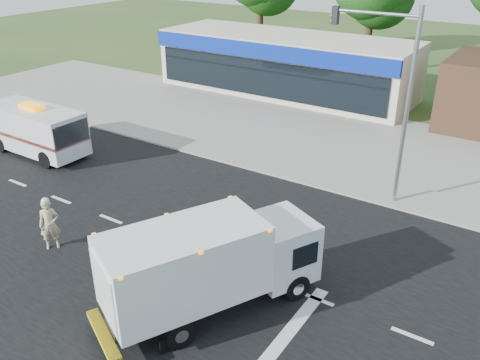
{
  "coord_description": "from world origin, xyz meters",
  "views": [
    {
      "loc": [
        7.93,
        -11.88,
        10.26
      ],
      "look_at": [
        -1.73,
        2.91,
        1.7
      ],
      "focal_mm": 38.0,
      "sensor_mm": 36.0,
      "label": 1
    }
  ],
  "objects": [
    {
      "name": "ems_box_truck",
      "position": [
        0.53,
        -2.22,
        1.74
      ],
      "size": [
        4.9,
        7.02,
        3.02
      ],
      "rotation": [
        0.0,
        0.0,
        1.11
      ],
      "color": "black",
      "rests_on": "ground"
    },
    {
      "name": "emergency_worker",
      "position": [
        -6.26,
        -2.56,
        0.99
      ],
      "size": [
        0.8,
        0.84,
        2.04
      ],
      "rotation": [
        0.0,
        0.0,
        0.89
      ],
      "color": "#C6B284",
      "rests_on": "ground"
    },
    {
      "name": "road_asphalt",
      "position": [
        0.0,
        0.0,
        0.0
      ],
      "size": [
        60.0,
        14.0,
        0.02
      ],
      "primitive_type": "cube",
      "color": "black",
      "rests_on": "ground"
    },
    {
      "name": "ground",
      "position": [
        0.0,
        0.0,
        0.0
      ],
      "size": [
        120.0,
        120.0,
        0.0
      ],
      "primitive_type": "plane",
      "color": "#385123",
      "rests_on": "ground"
    },
    {
      "name": "lane_markings",
      "position": [
        1.35,
        -1.35,
        0.02
      ],
      "size": [
        55.2,
        7.0,
        0.01
      ],
      "color": "silver",
      "rests_on": "road_asphalt"
    },
    {
      "name": "parking_apron",
      "position": [
        0.0,
        14.0,
        0.01
      ],
      "size": [
        60.0,
        9.0,
        0.02
      ],
      "primitive_type": "cube",
      "color": "gray",
      "rests_on": "ground"
    },
    {
      "name": "retail_strip_mall",
      "position": [
        -9.0,
        19.93,
        2.01
      ],
      "size": [
        18.0,
        6.2,
        4.0
      ],
      "color": "beige",
      "rests_on": "ground"
    },
    {
      "name": "sidewalk",
      "position": [
        0.0,
        8.2,
        0.06
      ],
      "size": [
        60.0,
        2.4,
        0.12
      ],
      "primitive_type": "cube",
      "color": "gray",
      "rests_on": "ground"
    },
    {
      "name": "ambulance_van",
      "position": [
        -13.98,
        2.86,
        1.33
      ],
      "size": [
        5.63,
        2.26,
        2.64
      ],
      "rotation": [
        0.0,
        0.0,
        -0.01
      ],
      "color": "silver",
      "rests_on": "ground"
    },
    {
      "name": "traffic_signal_pole",
      "position": [
        2.35,
        7.6,
        4.92
      ],
      "size": [
        3.51,
        0.25,
        8.0
      ],
      "color": "gray",
      "rests_on": "ground"
    }
  ]
}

